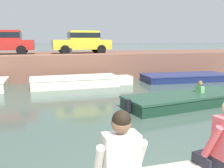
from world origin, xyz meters
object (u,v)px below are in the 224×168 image
(boat_moored_east_navy, at_px, (188,77))
(mooring_bollard_mid, at_px, (71,51))
(car_left_inner_red, at_px, (3,41))
(car_centre_yellow, at_px, (82,41))
(motorboat_passing, at_px, (190,99))
(boat_moored_central_cream, at_px, (79,81))
(person_seated_left, at_px, (119,165))

(boat_moored_east_navy, height_order, mooring_bollard_mid, mooring_bollard_mid)
(car_left_inner_red, xyz_separation_m, car_centre_yellow, (5.04, 0.00, -0.00))
(car_left_inner_red, height_order, mooring_bollard_mid, car_left_inner_red)
(motorboat_passing, bearing_deg, car_left_inner_red, 132.32)
(car_centre_yellow, bearing_deg, mooring_bollard_mid, -122.65)
(car_centre_yellow, bearing_deg, boat_moored_central_cream, -102.49)
(boat_moored_east_navy, xyz_separation_m, person_seated_left, (-8.30, -11.63, 1.10))
(motorboat_passing, height_order, person_seated_left, person_seated_left)
(boat_moored_east_navy, height_order, car_centre_yellow, car_centre_yellow)
(person_seated_left, bearing_deg, boat_moored_east_navy, 54.47)
(person_seated_left, bearing_deg, boat_moored_central_cream, 83.75)
(boat_moored_east_navy, distance_m, car_centre_yellow, 7.47)
(car_left_inner_red, relative_size, car_centre_yellow, 1.00)
(person_seated_left, bearing_deg, car_left_inner_red, 101.38)
(car_left_inner_red, relative_size, mooring_bollard_mid, 8.81)
(boat_moored_east_navy, bearing_deg, motorboat_passing, -122.04)
(motorboat_passing, xyz_separation_m, car_centre_yellow, (-2.91, 8.74, 2.26))
(boat_moored_central_cream, relative_size, car_left_inner_red, 1.47)
(car_left_inner_red, height_order, person_seated_left, car_left_inner_red)
(boat_moored_central_cream, bearing_deg, mooring_bollard_mid, 95.42)
(car_left_inner_red, bearing_deg, car_centre_yellow, 0.02)
(boat_moored_central_cream, height_order, car_centre_yellow, car_centre_yellow)
(boat_moored_central_cream, xyz_separation_m, person_seated_left, (-1.27, -11.56, 1.04))
(mooring_bollard_mid, bearing_deg, motorboat_passing, -62.05)
(boat_moored_central_cream, bearing_deg, boat_moored_east_navy, 0.53)
(motorboat_passing, bearing_deg, boat_moored_central_cream, 124.62)
(mooring_bollard_mid, distance_m, person_seated_left, 13.57)
(person_seated_left, bearing_deg, mooring_bollard_mid, 85.42)
(motorboat_passing, distance_m, mooring_bollard_mid, 8.39)
(motorboat_passing, distance_m, car_centre_yellow, 9.48)
(boat_moored_east_navy, relative_size, car_left_inner_red, 1.66)
(boat_moored_central_cream, bearing_deg, car_left_inner_red, 141.39)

